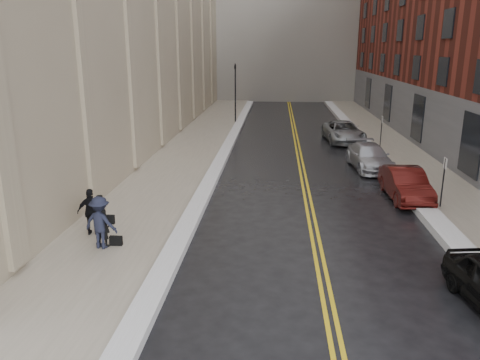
% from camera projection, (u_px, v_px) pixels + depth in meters
% --- Properties ---
extents(ground, '(160.00, 160.00, 0.00)m').
position_uv_depth(ground, '(234.00, 302.00, 12.41)').
color(ground, black).
rests_on(ground, ground).
extents(sidewalk_left, '(4.00, 64.00, 0.15)m').
position_uv_depth(sidewalk_left, '(183.00, 159.00, 28.08)').
color(sidewalk_left, gray).
rests_on(sidewalk_left, ground).
extents(sidewalk_right, '(3.00, 64.00, 0.15)m').
position_uv_depth(sidewalk_right, '(413.00, 163.00, 27.06)').
color(sidewalk_right, gray).
rests_on(sidewalk_right, ground).
extents(lane_stripe_a, '(0.12, 64.00, 0.01)m').
position_uv_depth(lane_stripe_a, '(299.00, 162.00, 27.58)').
color(lane_stripe_a, gold).
rests_on(lane_stripe_a, ground).
extents(lane_stripe_b, '(0.12, 64.00, 0.01)m').
position_uv_depth(lane_stripe_b, '(303.00, 162.00, 27.56)').
color(lane_stripe_b, gold).
rests_on(lane_stripe_b, ground).
extents(snow_ridge_left, '(0.70, 60.80, 0.26)m').
position_uv_depth(snow_ridge_left, '(221.00, 159.00, 27.89)').
color(snow_ridge_left, white).
rests_on(snow_ridge_left, ground).
extents(snow_ridge_right, '(0.85, 60.80, 0.30)m').
position_uv_depth(snow_ridge_right, '(381.00, 161.00, 27.18)').
color(snow_ridge_right, white).
rests_on(snow_ridge_right, ground).
extents(traffic_signal, '(0.18, 0.15, 5.20)m').
position_uv_depth(traffic_signal, '(235.00, 89.00, 40.54)').
color(traffic_signal, black).
rests_on(traffic_signal, ground).
extents(parking_sign_near, '(0.06, 0.35, 2.23)m').
position_uv_depth(parking_sign_near, '(443.00, 179.00, 19.12)').
color(parking_sign_near, black).
rests_on(parking_sign_near, ground).
extents(parking_sign_far, '(0.06, 0.35, 2.23)m').
position_uv_depth(parking_sign_far, '(381.00, 129.00, 30.63)').
color(parking_sign_far, black).
rests_on(parking_sign_far, ground).
extents(car_maroon, '(1.58, 4.25, 1.39)m').
position_uv_depth(car_maroon, '(406.00, 184.00, 20.70)').
color(car_maroon, '#480F0C').
rests_on(car_maroon, ground).
extents(car_silver_near, '(2.29, 4.81, 1.35)m').
position_uv_depth(car_silver_near, '(369.00, 157.00, 25.94)').
color(car_silver_near, '#ADAEB5').
rests_on(car_silver_near, ground).
extents(car_silver_far, '(2.82, 5.39, 1.45)m').
position_uv_depth(car_silver_far, '(343.00, 132.00, 33.35)').
color(car_silver_far, '#919498').
rests_on(car_silver_far, ground).
extents(pedestrian_main, '(0.68, 0.54, 1.63)m').
position_uv_depth(pedestrian_main, '(102.00, 223.00, 15.35)').
color(pedestrian_main, black).
rests_on(pedestrian_main, sidewalk_left).
extents(pedestrian_b, '(1.26, 0.90, 1.76)m').
position_uv_depth(pedestrian_b, '(100.00, 222.00, 15.21)').
color(pedestrian_b, black).
rests_on(pedestrian_b, sidewalk_left).
extents(pedestrian_c, '(1.03, 0.57, 1.66)m').
position_uv_depth(pedestrian_c, '(92.00, 212.00, 16.36)').
color(pedestrian_c, black).
rests_on(pedestrian_c, sidewalk_left).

